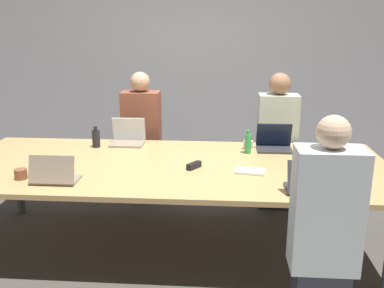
{
  "coord_description": "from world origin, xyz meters",
  "views": [
    {
      "loc": [
        0.42,
        -3.38,
        1.89
      ],
      "look_at": [
        0.17,
        0.1,
        0.91
      ],
      "focal_mm": 40.0,
      "sensor_mm": 36.0,
      "label": 1
    }
  ],
  "objects_px": {
    "laptop_far_right": "(274,142)",
    "cup_near_right": "(339,184)",
    "person_far_right": "(277,144)",
    "person_far_midleft": "(142,140)",
    "person_near_right": "(324,233)",
    "stapler": "(194,166)",
    "laptop_near_right": "(309,183)",
    "bottle_far_right": "(248,143)",
    "laptop_far_midleft": "(128,136)",
    "cup_far_right": "(248,145)",
    "cup_near_left": "(21,174)",
    "laptop_near_left": "(54,175)",
    "bottle_far_midleft": "(96,138)"
  },
  "relations": [
    {
      "from": "bottle_far_midleft",
      "to": "cup_near_right",
      "type": "bearing_deg",
      "value": -25.08
    },
    {
      "from": "laptop_near_right",
      "to": "cup_near_left",
      "type": "distance_m",
      "value": 2.12
    },
    {
      "from": "cup_far_right",
      "to": "laptop_near_right",
      "type": "relative_size",
      "value": 0.28
    },
    {
      "from": "cup_near_left",
      "to": "cup_far_right",
      "type": "bearing_deg",
      "value": 27.99
    },
    {
      "from": "laptop_near_right",
      "to": "laptop_near_left",
      "type": "bearing_deg",
      "value": -1.56
    },
    {
      "from": "laptop_near_right",
      "to": "cup_near_left",
      "type": "height_order",
      "value": "laptop_near_right"
    },
    {
      "from": "cup_near_left",
      "to": "laptop_far_right",
      "type": "bearing_deg",
      "value": 25.25
    },
    {
      "from": "laptop_near_right",
      "to": "laptop_far_right",
      "type": "bearing_deg",
      "value": -83.46
    },
    {
      "from": "laptop_far_right",
      "to": "stapler",
      "type": "distance_m",
      "value": 0.93
    },
    {
      "from": "cup_far_right",
      "to": "laptop_far_midleft",
      "type": "xyz_separation_m",
      "value": [
        -1.16,
        0.11,
        0.03
      ]
    },
    {
      "from": "cup_near_right",
      "to": "laptop_near_left",
      "type": "bearing_deg",
      "value": -179.51
    },
    {
      "from": "bottle_far_right",
      "to": "bottle_far_midleft",
      "type": "relative_size",
      "value": 1.07
    },
    {
      "from": "laptop_far_right",
      "to": "cup_near_right",
      "type": "height_order",
      "value": "laptop_far_right"
    },
    {
      "from": "laptop_far_right",
      "to": "person_far_midleft",
      "type": "xyz_separation_m",
      "value": [
        -1.35,
        0.52,
        -0.14
      ]
    },
    {
      "from": "cup_near_left",
      "to": "laptop_far_midleft",
      "type": "bearing_deg",
      "value": 60.31
    },
    {
      "from": "bottle_far_right",
      "to": "laptop_far_midleft",
      "type": "bearing_deg",
      "value": 168.15
    },
    {
      "from": "person_far_midleft",
      "to": "laptop_far_right",
      "type": "bearing_deg",
      "value": -20.95
    },
    {
      "from": "person_far_midleft",
      "to": "bottle_far_right",
      "type": "bearing_deg",
      "value": -30.99
    },
    {
      "from": "cup_near_right",
      "to": "stapler",
      "type": "bearing_deg",
      "value": 159.83
    },
    {
      "from": "laptop_far_midleft",
      "to": "stapler",
      "type": "relative_size",
      "value": 2.19
    },
    {
      "from": "laptop_near_right",
      "to": "person_far_midleft",
      "type": "relative_size",
      "value": 0.22
    },
    {
      "from": "person_far_right",
      "to": "bottle_far_right",
      "type": "height_order",
      "value": "person_far_right"
    },
    {
      "from": "bottle_far_right",
      "to": "laptop_far_midleft",
      "type": "height_order",
      "value": "laptop_far_midleft"
    },
    {
      "from": "laptop_near_right",
      "to": "stapler",
      "type": "distance_m",
      "value": 0.95
    },
    {
      "from": "cup_far_right",
      "to": "laptop_far_midleft",
      "type": "height_order",
      "value": "laptop_far_midleft"
    },
    {
      "from": "laptop_far_midleft",
      "to": "person_far_right",
      "type": "bearing_deg",
      "value": 12.54
    },
    {
      "from": "person_near_right",
      "to": "stapler",
      "type": "relative_size",
      "value": 9.4
    },
    {
      "from": "laptop_far_right",
      "to": "bottle_far_midleft",
      "type": "xyz_separation_m",
      "value": [
        -1.68,
        -0.04,
        0.02
      ]
    },
    {
      "from": "person_near_right",
      "to": "stapler",
      "type": "height_order",
      "value": "person_near_right"
    },
    {
      "from": "cup_near_left",
      "to": "stapler",
      "type": "distance_m",
      "value": 1.33
    },
    {
      "from": "person_far_right",
      "to": "cup_near_left",
      "type": "height_order",
      "value": "person_far_right"
    },
    {
      "from": "laptop_far_right",
      "to": "laptop_near_right",
      "type": "relative_size",
      "value": 1.05
    },
    {
      "from": "person_far_right",
      "to": "person_far_midleft",
      "type": "bearing_deg",
      "value": 176.5
    },
    {
      "from": "laptop_far_right",
      "to": "cup_near_right",
      "type": "distance_m",
      "value": 1.05
    },
    {
      "from": "stapler",
      "to": "laptop_far_right",
      "type": "bearing_deg",
      "value": 74.27
    },
    {
      "from": "laptop_far_right",
      "to": "laptop_near_right",
      "type": "xyz_separation_m",
      "value": [
        0.12,
        -1.06,
        -0.0
      ]
    },
    {
      "from": "person_near_right",
      "to": "laptop_far_midleft",
      "type": "bearing_deg",
      "value": -46.23
    },
    {
      "from": "person_far_right",
      "to": "person_near_right",
      "type": "relative_size",
      "value": 1.02
    },
    {
      "from": "laptop_far_right",
      "to": "cup_near_left",
      "type": "bearing_deg",
      "value": -154.75
    },
    {
      "from": "laptop_far_midleft",
      "to": "bottle_far_midleft",
      "type": "xyz_separation_m",
      "value": [
        -0.28,
        -0.14,
        0.01
      ]
    },
    {
      "from": "cup_far_right",
      "to": "person_far_midleft",
      "type": "xyz_separation_m",
      "value": [
        -1.11,
        0.53,
        -0.11
      ]
    },
    {
      "from": "person_far_right",
      "to": "bottle_far_midleft",
      "type": "height_order",
      "value": "person_far_right"
    },
    {
      "from": "laptop_far_right",
      "to": "laptop_far_midleft",
      "type": "distance_m",
      "value": 1.41
    },
    {
      "from": "cup_near_right",
      "to": "laptop_far_midleft",
      "type": "bearing_deg",
      "value": 148.02
    },
    {
      "from": "cup_near_left",
      "to": "stapler",
      "type": "xyz_separation_m",
      "value": [
        1.29,
        0.34,
        -0.01
      ]
    },
    {
      "from": "person_near_right",
      "to": "cup_near_right",
      "type": "xyz_separation_m",
      "value": [
        0.2,
        0.52,
        0.13
      ]
    },
    {
      "from": "cup_far_right",
      "to": "person_near_right",
      "type": "bearing_deg",
      "value": -75.77
    },
    {
      "from": "person_far_right",
      "to": "cup_near_right",
      "type": "relative_size",
      "value": 15.53
    },
    {
      "from": "cup_near_left",
      "to": "person_far_midleft",
      "type": "bearing_deg",
      "value": 66.01
    },
    {
      "from": "bottle_far_right",
      "to": "laptop_near_left",
      "type": "relative_size",
      "value": 0.64
    }
  ]
}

